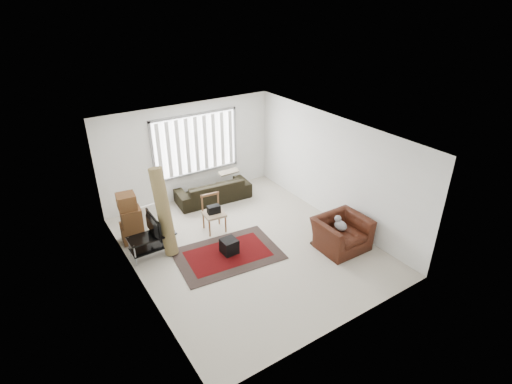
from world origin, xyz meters
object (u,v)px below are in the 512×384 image
sofa (213,187)px  moving_boxes (131,220)px  tv_stand (152,241)px  armchair (342,231)px  side_chair (214,212)px

sofa → moving_boxes: bearing=21.6°
tv_stand → moving_boxes: size_ratio=0.84×
sofa → armchair: size_ratio=1.79×
moving_boxes → armchair: moving_boxes is taller
moving_boxes → side_chair: bearing=-19.4°
tv_stand → armchair: armchair is taller
sofa → armchair: 3.90m
moving_boxes → sofa: moving_boxes is taller
side_chair → tv_stand: bearing=-168.3°
sofa → side_chair: side_chair is taller
side_chair → armchair: (2.09, -2.25, -0.08)m
tv_stand → armchair: (3.72, -2.09, 0.06)m
tv_stand → armchair: size_ratio=0.88×
armchair → side_chair: bearing=133.5°
moving_boxes → side_chair: 1.94m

